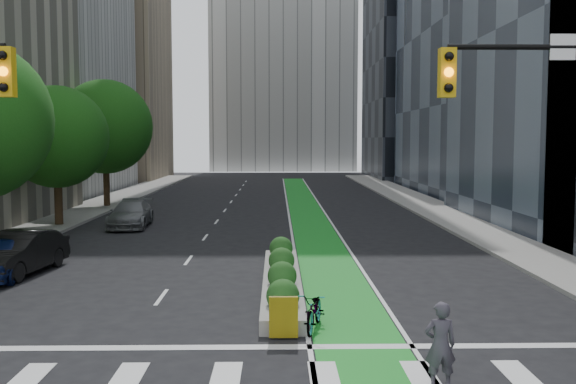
{
  "coord_description": "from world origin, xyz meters",
  "views": [
    {
      "loc": [
        1.04,
        -13.35,
        4.83
      ],
      "look_at": [
        1.43,
        8.83,
        3.0
      ],
      "focal_mm": 40.0,
      "sensor_mm": 36.0,
      "label": 1
    }
  ],
  "objects_px": {
    "bicycle": "(315,310)",
    "parked_car_left_mid": "(19,253)",
    "cyclist": "(440,345)",
    "parked_car_left_near": "(1,256)",
    "median_planter": "(282,278)",
    "parked_car_left_far": "(131,214)"
  },
  "relations": [
    {
      "from": "bicycle",
      "to": "parked_car_left_mid",
      "type": "bearing_deg",
      "value": 158.47
    },
    {
      "from": "cyclist",
      "to": "parked_car_left_near",
      "type": "bearing_deg",
      "value": -41.03
    },
    {
      "from": "cyclist",
      "to": "parked_car_left_mid",
      "type": "bearing_deg",
      "value": -43.24
    },
    {
      "from": "median_planter",
      "to": "parked_car_left_near",
      "type": "distance_m",
      "value": 10.01
    },
    {
      "from": "parked_car_left_near",
      "to": "cyclist",
      "type": "bearing_deg",
      "value": -43.22
    },
    {
      "from": "parked_car_left_mid",
      "to": "median_planter",
      "type": "bearing_deg",
      "value": -6.49
    },
    {
      "from": "cyclist",
      "to": "median_planter",
      "type": "bearing_deg",
      "value": -72.53
    },
    {
      "from": "bicycle",
      "to": "parked_car_left_far",
      "type": "height_order",
      "value": "parked_car_left_far"
    },
    {
      "from": "parked_car_left_mid",
      "to": "parked_car_left_far",
      "type": "relative_size",
      "value": 0.94
    },
    {
      "from": "median_planter",
      "to": "cyclist",
      "type": "bearing_deg",
      "value": -70.2
    },
    {
      "from": "median_planter",
      "to": "parked_car_left_far",
      "type": "xyz_separation_m",
      "value": [
        -8.2,
        14.76,
        0.35
      ]
    },
    {
      "from": "bicycle",
      "to": "parked_car_left_mid",
      "type": "xyz_separation_m",
      "value": [
        -10.19,
        6.85,
        0.27
      ]
    },
    {
      "from": "median_planter",
      "to": "parked_car_left_near",
      "type": "relative_size",
      "value": 2.36
    },
    {
      "from": "cyclist",
      "to": "parked_car_left_far",
      "type": "distance_m",
      "value": 25.67
    },
    {
      "from": "cyclist",
      "to": "parked_car_left_far",
      "type": "height_order",
      "value": "cyclist"
    },
    {
      "from": "parked_car_left_mid",
      "to": "parked_car_left_near",
      "type": "bearing_deg",
      "value": -124.3
    },
    {
      "from": "median_planter",
      "to": "parked_car_left_near",
      "type": "height_order",
      "value": "parked_car_left_near"
    },
    {
      "from": "bicycle",
      "to": "parked_car_left_near",
      "type": "bearing_deg",
      "value": 161.37
    },
    {
      "from": "median_planter",
      "to": "parked_car_left_mid",
      "type": "distance_m",
      "value": 9.7
    },
    {
      "from": "parked_car_left_mid",
      "to": "parked_car_left_far",
      "type": "height_order",
      "value": "parked_car_left_mid"
    },
    {
      "from": "median_planter",
      "to": "parked_car_left_mid",
      "type": "relative_size",
      "value": 2.19
    },
    {
      "from": "parked_car_left_near",
      "to": "median_planter",
      "type": "bearing_deg",
      "value": -15.67
    }
  ]
}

